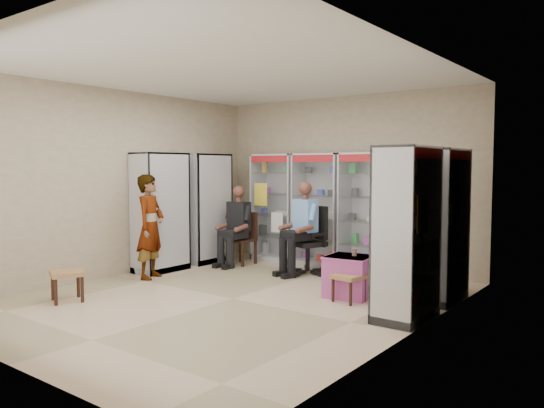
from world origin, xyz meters
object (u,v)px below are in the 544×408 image
Objects in this scene: woven_stool_b at (67,286)px; cabinet_right_near at (407,233)px; cabinet_back_right at (368,213)px; wooden_chair at (241,238)px; cabinet_back_mid at (319,210)px; seated_shopkeeper at (306,231)px; pink_trunk at (349,276)px; cabinet_left_far at (206,208)px; office_chair at (308,240)px; standing_man at (150,227)px; cabinet_right_far at (440,225)px; cabinet_back_left at (277,207)px; woven_stool_a at (349,288)px; cabinet_left_near at (160,212)px.

cabinet_right_near is at bearing 26.29° from woven_stool_b.
wooden_chair is (-2.15, -0.73, -0.53)m from cabinet_back_right.
seated_shopkeeper is (0.22, -0.75, -0.29)m from cabinet_back_mid.
pink_trunk is at bearing 41.05° from woven_stool_b.
wooden_chair reaches higher than pink_trunk.
cabinet_left_far is 1.78× the size of office_chair.
cabinet_right_near is 4.15m from standing_man.
cabinet_right_far and cabinet_left_far have the same top height.
cabinet_back_left is 1.00× the size of cabinet_back_mid.
office_chair is at bearing 79.71° from cabinet_right_far.
standing_man reaches higher than wooden_chair.
office_chair is (-0.73, -0.70, -0.44)m from cabinet_back_right.
woven_stool_a is (-0.91, 0.30, -0.82)m from cabinet_right_near.
cabinet_left_far is at bearing 180.00° from cabinet_left_near.
woven_stool_b is (-3.87, -3.01, -0.80)m from cabinet_right_far.
cabinet_back_right reaches higher than woven_stool_a.
cabinet_left_near is (-1.88, -2.03, 0.00)m from cabinet_back_mid.
wooden_chair is at bearing 152.39° from cabinet_left_near.
cabinet_right_near is at bearing -107.90° from standing_man.
cabinet_back_right is at bearing 61.62° from woven_stool_b.
cabinet_right_far is at bearing 6.64° from office_chair.
pink_trunk is (1.32, -0.98, -0.28)m from office_chair.
cabinet_right_far is (3.53, -1.13, 0.00)m from cabinet_back_left.
cabinet_back_mid reaches higher than woven_stool_a.
woven_stool_b is at bearing 127.90° from cabinet_right_far.
cabinet_back_right is at bearing 62.58° from seated_shopkeeper.
cabinet_right_far is 1.22× the size of standing_man.
cabinet_back_right is 1.98m from cabinet_right_far.
cabinet_back_right is 3.56m from standing_man.
cabinet_back_right is 1.00× the size of cabinet_right_near.
wooden_chair reaches higher than woven_stool_b.
cabinet_left_far is at bearing 167.66° from pink_trunk.
cabinet_right_near reaches higher than woven_stool_a.
cabinet_back_left and cabinet_left_near have the same top height.
standing_man is (0.33, -1.59, -0.18)m from cabinet_left_far.
cabinet_back_left reaches higher than office_chair.
pink_trunk is 3.25m from standing_man.
cabinet_right_near reaches higher than standing_man.
cabinet_left_near is 4.98× the size of woven_stool_b.
woven_stool_b is at bearing -107.27° from cabinet_back_mid.
cabinet_left_near is at bearing -0.00° from cabinet_left_far.
woven_stool_a is at bearing -49.11° from cabinet_back_mid.
woven_stool_a is (2.87, -1.20, -0.29)m from wooden_chair.
cabinet_back_mid is 0.95m from cabinet_back_right.
cabinet_left_near is at bearing -144.35° from cabinet_back_right.
cabinet_right_far is 1.00× the size of cabinet_left_far.
woven_stool_b is at bearing -96.98° from seated_shopkeeper.
cabinet_right_far is 1.46m from woven_stool_a.
woven_stool_a is 0.90× the size of woven_stool_b.
cabinet_back_right is 3.48m from cabinet_left_near.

